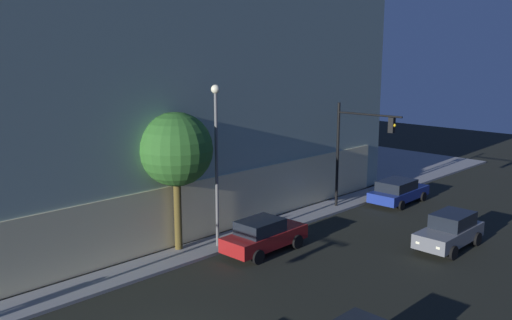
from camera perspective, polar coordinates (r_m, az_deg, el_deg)
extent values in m
cube|color=#4C4C51|center=(42.98, -16.48, -2.36)|extent=(29.67, 31.29, 0.15)
cube|color=#F6E3A6|center=(30.38, -2.71, -4.25)|extent=(26.34, 0.60, 3.17)
cube|color=#8DA699|center=(41.86, -17.22, 10.42)|extent=(29.27, 30.89, 18.89)
cylinder|color=black|center=(34.60, 8.62, 0.52)|extent=(0.18, 0.18, 6.66)
cylinder|color=black|center=(33.13, 11.88, 4.71)|extent=(0.44, 4.26, 0.12)
cube|color=black|center=(32.49, 14.15, 3.60)|extent=(0.34, 0.34, 0.90)
sphere|color=yellow|center=(32.41, 14.44, 3.57)|extent=(0.18, 0.18, 0.18)
cylinder|color=slate|center=(26.97, -4.18, -1.16)|extent=(0.16, 0.16, 7.82)
sphere|color=#F9EFC6|center=(26.40, -4.31, 7.48)|extent=(0.44, 0.44, 0.44)
cylinder|color=brown|center=(27.26, -8.26, -5.66)|extent=(0.38, 0.38, 3.65)
sphere|color=#2D6424|center=(26.50, -8.46, 1.14)|extent=(3.64, 3.64, 3.64)
cube|color=maroon|center=(27.37, 0.95, -8.23)|extent=(4.76, 1.91, 0.72)
cube|color=black|center=(26.90, 0.44, -7.03)|extent=(2.28, 1.66, 0.66)
cube|color=#F9F4CC|center=(29.34, 3.24, -6.89)|extent=(0.13, 0.20, 0.12)
cube|color=#F9F4CC|center=(28.70, 4.88, -7.33)|extent=(0.13, 0.20, 0.12)
cylinder|color=black|center=(29.08, 1.61, -7.80)|extent=(0.72, 0.26, 0.72)
cylinder|color=black|center=(27.98, 4.35, -8.60)|extent=(0.72, 0.26, 0.72)
cylinder|color=black|center=(27.10, -2.58, -9.25)|extent=(0.72, 0.26, 0.72)
cylinder|color=black|center=(25.93, 0.19, -10.21)|extent=(0.72, 0.26, 0.72)
cube|color=slate|center=(29.52, 19.71, -7.43)|extent=(4.50, 1.78, 0.73)
cube|color=black|center=(29.60, 20.09, -5.94)|extent=(2.31, 1.60, 0.71)
cube|color=#F9F4CC|center=(27.42, 18.73, -8.79)|extent=(0.12, 0.20, 0.12)
cube|color=#F9F4CC|center=(27.87, 16.76, -8.35)|extent=(0.12, 0.20, 0.12)
cylinder|color=black|center=(28.10, 20.07, -9.19)|extent=(0.72, 0.24, 0.72)
cylinder|color=black|center=(28.81, 16.86, -8.47)|extent=(0.72, 0.24, 0.72)
cylinder|color=black|center=(30.52, 22.31, -7.73)|extent=(0.72, 0.24, 0.72)
cylinder|color=black|center=(31.19, 19.30, -7.11)|extent=(0.72, 0.24, 0.72)
cube|color=navy|center=(37.28, 14.86, -3.44)|extent=(4.84, 2.13, 0.64)
cube|color=black|center=(36.82, 14.64, -2.59)|extent=(2.60, 1.86, 0.64)
cube|color=#F9F4CC|center=(39.57, 15.75, -2.64)|extent=(0.13, 0.20, 0.12)
cube|color=#F9F4CC|center=(39.05, 17.29, -2.91)|extent=(0.13, 0.20, 0.12)
cylinder|color=black|center=(39.09, 14.61, -3.23)|extent=(0.64, 0.26, 0.63)
cylinder|color=black|center=(38.21, 17.22, -3.71)|extent=(0.64, 0.26, 0.63)
cylinder|color=black|center=(36.59, 12.34, -4.12)|extent=(0.64, 0.26, 0.63)
cylinder|color=black|center=(35.65, 15.08, -4.66)|extent=(0.64, 0.26, 0.63)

